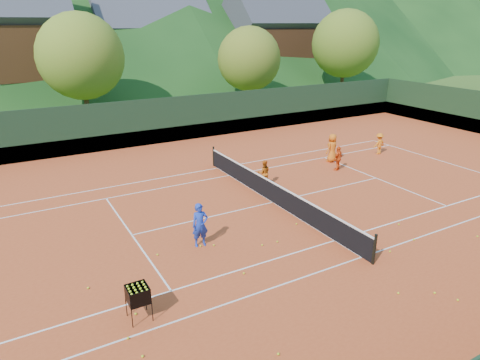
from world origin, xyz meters
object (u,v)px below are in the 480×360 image
student_d (379,144)px  student_a (264,173)px  coach (200,225)px  student_c (332,148)px  tennis_net (273,192)px  chalet_right (274,43)px  student_b (338,158)px  chalet_mid (150,47)px  ball_hopper (138,295)px

student_d → student_a: bearing=4.8°
coach → student_c: (10.70, 5.31, 0.01)m
tennis_net → chalet_right: bearing=56.3°
student_b → chalet_mid: bearing=-114.0°
tennis_net → ball_hopper: (-7.59, -4.89, 0.25)m
student_a → ball_hopper: 10.87m
student_b → student_d: student_b is taller
student_c → chalet_mid: bearing=-102.8°
student_d → chalet_mid: (-3.76, 30.92, 4.32)m
ball_hopper → student_c: bearing=30.7°
student_a → tennis_net: student_a is taller
student_a → chalet_mid: bearing=-77.2°
student_c → chalet_mid: (-0.24, 30.69, 4.15)m
chalet_right → ball_hopper: bearing=-128.3°
tennis_net → chalet_mid: size_ratio=0.95×
ball_hopper → student_b: bearing=27.7°
student_c → student_b: bearing=48.4°
student_b → chalet_right: 31.86m
ball_hopper → chalet_right: bearing=51.7°
student_c → ball_hopper: 16.08m
coach → ball_hopper: size_ratio=1.62×
chalet_mid → coach: bearing=-106.2°
student_a → student_d: 9.03m
chalet_right → chalet_mid: bearing=164.1°
student_b → tennis_net: size_ratio=0.11×
chalet_right → student_b: bearing=-117.3°
student_a → chalet_right: (19.20, 27.98, 4.60)m
student_c → student_d: 3.53m
ball_hopper → chalet_right: chalet_right is taller
student_c → student_d: (3.52, -0.23, -0.17)m
tennis_net → ball_hopper: bearing=-147.2°
ball_hopper → chalet_right: 44.70m
student_a → student_b: (4.73, -0.03, 0.03)m
student_a → chalet_right: size_ratio=0.11×
student_d → ball_hopper: (-17.36, -7.97, 0.10)m
coach → tennis_net: bearing=31.2°
student_a → student_b: 4.73m
tennis_net → chalet_right: 36.37m
student_c → tennis_net: student_c is taller
student_c → chalet_right: (13.76, 26.69, 4.42)m
coach → chalet_mid: size_ratio=0.13×
coach → student_d: 15.10m
student_b → tennis_net: (-5.53, -1.99, -0.17)m
ball_hopper → student_a: bearing=39.5°
student_a → student_b: bearing=-158.4°
student_b → student_d: 4.38m
student_b → tennis_net: bearing=-3.3°
student_c → tennis_net: size_ratio=0.14×
tennis_net → student_b: bearing=19.8°
student_c → ball_hopper: (-13.83, -8.20, -0.07)m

